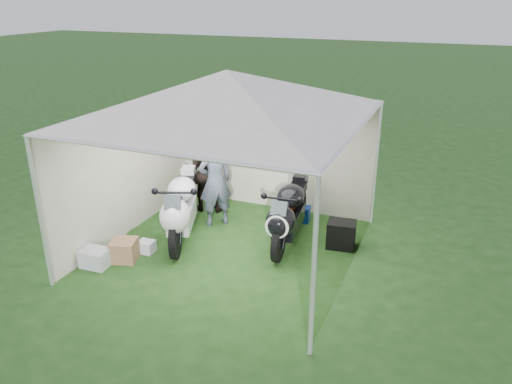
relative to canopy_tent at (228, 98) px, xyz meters
The scene contains 11 objects.
ground 2.58m from the canopy_tent, 89.22° to the right, with size 80.00×80.00×0.00m, color #1B3D14.
canopy_tent is the anchor object (origin of this frame).
motorcycle_white 2.18m from the canopy_tent, behind, with size 1.09×2.14×1.10m.
motorcycle_black 2.23m from the canopy_tent, 34.43° to the left, with size 0.59×2.12×1.04m.
paddock_stand 2.96m from the canopy_tent, 64.43° to the left, with size 0.39×0.24×0.29m, color #163CBA.
person_dark_jacket 2.52m from the canopy_tent, 131.10° to the left, with size 0.79×0.62×1.63m, color black.
person_blue_jacket 2.02m from the canopy_tent, 130.29° to the left, with size 0.62×0.41×1.71m, color slate.
equipment_box 3.00m from the canopy_tent, 24.90° to the left, with size 0.47×0.37×0.47m, color black.
crate_0 3.28m from the canopy_tent, 142.67° to the right, with size 0.43×0.33×0.29m, color #AFB5B9.
crate_1 2.97m from the canopy_tent, 145.33° to the right, with size 0.39×0.39×0.35m, color #91664A.
crate_2 2.85m from the canopy_tent, 153.08° to the right, with size 0.27×0.23×0.20m, color silver.
Camera 1 is at (3.26, -6.75, 4.06)m, focal length 35.00 mm.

